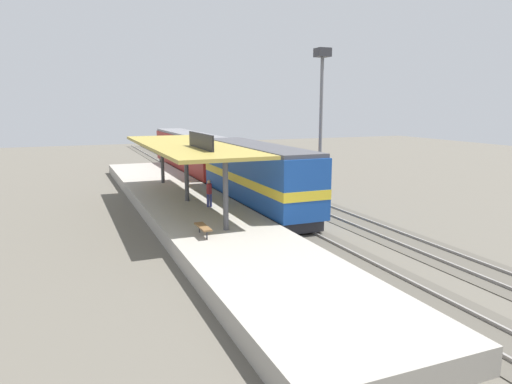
# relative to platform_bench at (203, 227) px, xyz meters

# --- Properties ---
(ground_plane) EXTENTS (120.00, 120.00, 0.00)m
(ground_plane) POSITION_rel_platform_bench_xyz_m (8.00, 8.63, -1.34)
(ground_plane) COLOR #5B564C
(track_near) EXTENTS (3.20, 110.00, 0.16)m
(track_near) POSITION_rel_platform_bench_xyz_m (6.00, 8.63, -1.31)
(track_near) COLOR #4E4941
(track_near) RESTS_ON ground
(track_far) EXTENTS (3.20, 110.00, 0.16)m
(track_far) POSITION_rel_platform_bench_xyz_m (10.60, 8.63, -1.31)
(track_far) COLOR #4E4941
(track_far) RESTS_ON ground
(platform) EXTENTS (6.00, 44.00, 0.90)m
(platform) POSITION_rel_platform_bench_xyz_m (1.40, 8.63, -0.89)
(platform) COLOR #9E998E
(platform) RESTS_ON ground
(station_canopy) EXTENTS (5.20, 18.00, 4.70)m
(station_canopy) POSITION_rel_platform_bench_xyz_m (1.40, 8.54, 3.19)
(station_canopy) COLOR #47474C
(station_canopy) RESTS_ON platform
(platform_bench) EXTENTS (0.44, 1.70, 0.50)m
(platform_bench) POSITION_rel_platform_bench_xyz_m (0.00, 0.00, 0.00)
(platform_bench) COLOR #333338
(platform_bench) RESTS_ON platform
(locomotive) EXTENTS (2.93, 14.43, 4.44)m
(locomotive) POSITION_rel_platform_bench_xyz_m (6.00, 7.58, 1.07)
(locomotive) COLOR #28282D
(locomotive) RESTS_ON track_near
(passenger_carriage_single) EXTENTS (2.90, 20.00, 4.24)m
(passenger_carriage_single) POSITION_rel_platform_bench_xyz_m (6.00, 25.58, 0.97)
(passenger_carriage_single) COLOR #28282D
(passenger_carriage_single) RESTS_ON track_near
(light_mast) EXTENTS (1.10, 1.10, 11.70)m
(light_mast) POSITION_rel_platform_bench_xyz_m (13.80, 12.56, 7.05)
(light_mast) COLOR slate
(light_mast) RESTS_ON ground
(person_waiting) EXTENTS (0.34, 0.34, 1.71)m
(person_waiting) POSITION_rel_platform_bench_xyz_m (2.22, 6.24, 0.51)
(person_waiting) COLOR navy
(person_waiting) RESTS_ON platform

